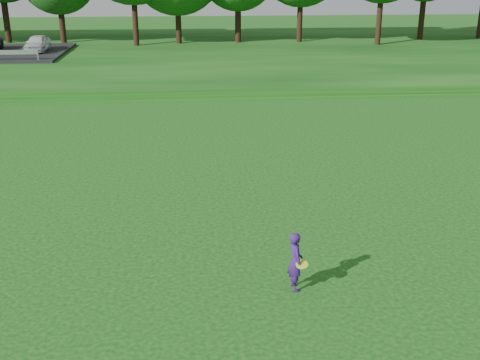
{
  "coord_description": "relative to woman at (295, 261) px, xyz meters",
  "views": [
    {
      "loc": [
        -2.3,
        -13.63,
        7.39
      ],
      "look_at": [
        -1.07,
        2.75,
        1.3
      ],
      "focal_mm": 45.0,
      "sensor_mm": 36.0,
      "label": 1
    }
  ],
  "objects": [
    {
      "name": "ground",
      "position": [
        0.07,
        1.26,
        -0.73
      ],
      "size": [
        140.0,
        140.0,
        0.0
      ],
      "primitive_type": "plane",
      "color": "#0C410E",
      "rests_on": "ground"
    },
    {
      "name": "woman",
      "position": [
        0.0,
        0.0,
        0.0
      ],
      "size": [
        0.47,
        0.62,
        1.45
      ],
      "color": "#371665",
      "rests_on": "ground"
    },
    {
      "name": "berm",
      "position": [
        0.07,
        35.26,
        -0.43
      ],
      "size": [
        130.0,
        30.0,
        0.6
      ],
      "primitive_type": "cube",
      "color": "#0C410E",
      "rests_on": "ground"
    },
    {
      "name": "walking_path",
      "position": [
        0.07,
        21.26,
        -0.71
      ],
      "size": [
        130.0,
        1.6,
        0.04
      ],
      "primitive_type": "cube",
      "color": "gray",
      "rests_on": "ground"
    }
  ]
}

